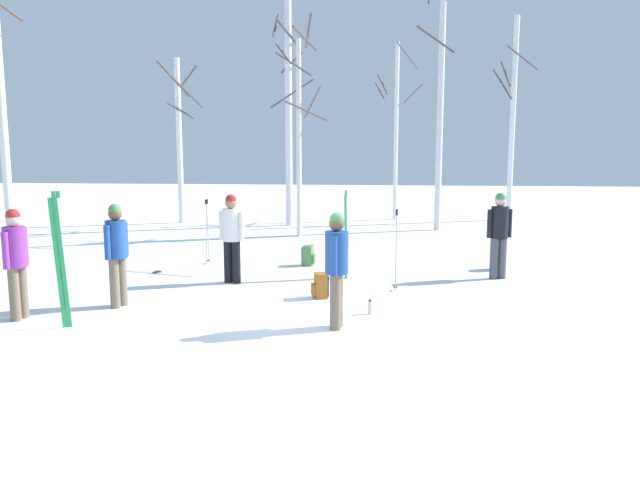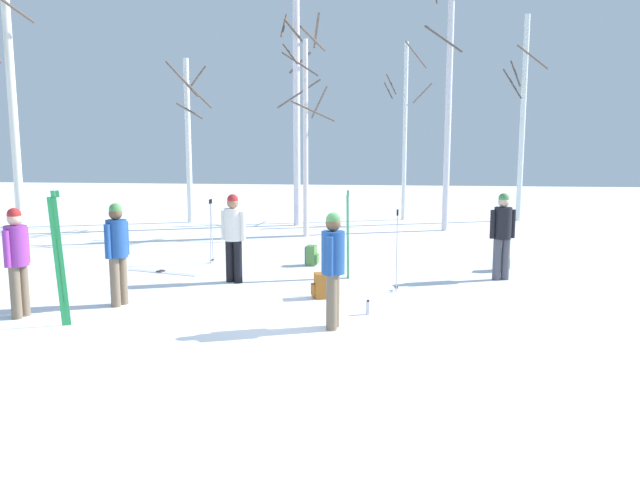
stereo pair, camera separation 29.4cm
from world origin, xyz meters
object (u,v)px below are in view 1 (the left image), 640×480
at_px(ski_pair_planted_0, 346,235).
at_px(birch_tree_5, 441,93).
at_px(birch_tree_0, 1,102).
at_px(birch_tree_2, 289,107).
at_px(ski_pair_lying_0, 159,273).
at_px(water_bottle_0, 370,307).
at_px(ski_poles_0, 207,230).
at_px(backpack_0, 320,286).
at_px(person_3, 337,263).
at_px(backpack_2, 308,256).
at_px(backpack_1, 499,260).
at_px(person_0, 499,230).
at_px(birch_tree_3, 299,133).
at_px(birch_tree_1, 180,136).
at_px(birch_tree_6, 512,117).
at_px(birch_tree_4, 396,128).
at_px(person_4, 232,233).
at_px(person_1, 117,248).
at_px(ski_poles_1, 396,248).
at_px(person_2, 16,257).

relative_size(ski_pair_planted_0, birch_tree_5, 0.22).
xyz_separation_m(birch_tree_0, birch_tree_2, (8.07, 2.35, -0.07)).
bearing_deg(ski_pair_lying_0, water_bottle_0, -32.35).
relative_size(ski_poles_0, birch_tree_5, 0.18).
bearing_deg(birch_tree_5, backpack_0, -107.74).
bearing_deg(person_3, ski_pair_lying_0, 137.40).
bearing_deg(birch_tree_5, backpack_2, -119.43).
bearing_deg(backpack_1, birch_tree_5, 96.89).
xyz_separation_m(person_0, birch_tree_3, (-4.60, 5.30, 1.93)).
relative_size(person_0, backpack_1, 3.90).
xyz_separation_m(ski_pair_lying_0, birch_tree_1, (-1.94, 8.07, 2.84)).
height_order(person_3, birch_tree_6, birch_tree_6).
bearing_deg(birch_tree_4, backpack_0, -98.05).
bearing_deg(backpack_0, birch_tree_5, 72.26).
xyz_separation_m(birch_tree_2, birch_tree_3, (0.57, -2.35, -0.83)).
height_order(person_3, birch_tree_4, birch_tree_4).
height_order(person_4, backpack_0, person_4).
bearing_deg(birch_tree_1, person_4, -67.45).
bearing_deg(birch_tree_0, ski_pair_lying_0, -40.30).
xyz_separation_m(person_0, water_bottle_0, (-2.51, -2.87, -0.87)).
height_order(backpack_2, water_bottle_0, backpack_2).
xyz_separation_m(person_0, birch_tree_6, (2.12, 9.68, 2.51)).
height_order(person_0, birch_tree_5, birch_tree_5).
xyz_separation_m(person_1, ski_poles_1, (4.60, 1.54, -0.18)).
xyz_separation_m(person_4, birch_tree_5, (4.63, 7.79, 3.12)).
distance_m(person_1, birch_tree_3, 8.53).
bearing_deg(backpack_0, birch_tree_3, 99.62).
height_order(birch_tree_1, birch_tree_3, birch_tree_3).
distance_m(birch_tree_1, birch_tree_6, 11.10).
xyz_separation_m(ski_poles_0, water_bottle_0, (3.64, -3.91, -0.66)).
height_order(backpack_2, birch_tree_0, birch_tree_0).
bearing_deg(person_1, person_2, -144.90).
relative_size(person_2, person_3, 1.00).
bearing_deg(birch_tree_3, birch_tree_2, 103.74).
height_order(birch_tree_2, birch_tree_6, birch_tree_2).
xyz_separation_m(person_4, ski_pair_planted_0, (2.16, 0.66, -0.11)).
height_order(ski_poles_1, birch_tree_5, birch_tree_5).
bearing_deg(ski_pair_lying_0, birch_tree_3, 67.04).
relative_size(person_4, birch_tree_1, 0.32).
height_order(ski_pair_lying_0, backpack_0, backpack_0).
height_order(ski_pair_planted_0, birch_tree_1, birch_tree_1).
bearing_deg(birch_tree_0, person_4, -37.15).
distance_m(person_0, person_1, 7.21).
relative_size(birch_tree_2, birch_tree_5, 0.90).
bearing_deg(backpack_1, birch_tree_4, 102.83).
relative_size(person_1, ski_poles_0, 1.19).
height_order(person_1, birch_tree_4, birch_tree_4).
distance_m(person_3, birch_tree_4, 13.41).
xyz_separation_m(person_4, birch_tree_1, (-3.65, 8.78, 1.87)).
bearing_deg(ski_poles_0, ski_pair_planted_0, -20.81).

